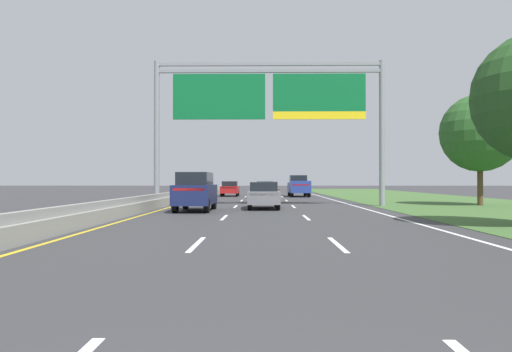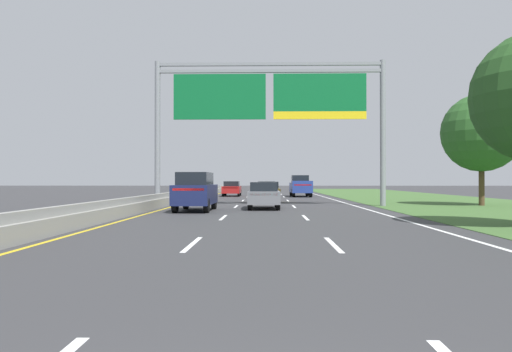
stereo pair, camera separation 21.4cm
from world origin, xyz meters
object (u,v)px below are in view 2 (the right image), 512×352
Objects in this scene: car_silver_centre_lane_sedan at (267,189)px; overhead_sign_gantry at (270,103)px; car_navy_left_lane_suv at (196,191)px; car_gold_centre_lane_sedan at (268,191)px; pickup_truck_blue at (300,186)px; car_grey_centre_lane_sedan at (264,195)px; car_red_left_lane_sedan at (232,188)px; roadside_tree_mid at (481,133)px.

overhead_sign_gantry is at bearing -178.63° from car_silver_centre_lane_sedan.
car_navy_left_lane_suv is 11.81m from car_gold_centre_lane_sedan.
car_gold_centre_lane_sedan is at bearing 163.80° from pickup_truck_blue.
pickup_truck_blue reaches higher than car_silver_centre_lane_sedan.
overhead_sign_gantry is 3.41× the size of car_grey_centre_lane_sedan.
car_red_left_lane_sedan is (-3.70, 3.99, 0.00)m from car_silver_centre_lane_sedan.
car_navy_left_lane_suv is at bearing 159.55° from car_gold_centre_lane_sedan.
car_gold_centre_lane_sedan and car_red_left_lane_sedan have the same top height.
pickup_truck_blue is 0.73× the size of roadside_tree_mid.
car_grey_centre_lane_sedan and car_red_left_lane_sedan have the same top height.
car_grey_centre_lane_sedan is 1.00× the size of car_gold_centre_lane_sedan.
pickup_truck_blue is 1.23× the size of car_silver_centre_lane_sedan.
car_silver_centre_lane_sedan and car_gold_centre_lane_sedan have the same top height.
car_navy_left_lane_suv is (-7.39, -23.26, 0.02)m from pickup_truck_blue.
car_navy_left_lane_suv reaches higher than car_silver_centre_lane_sedan.
roadside_tree_mid reaches higher than pickup_truck_blue.
car_silver_centre_lane_sedan is 20.79m from roadside_tree_mid.
car_grey_centre_lane_sedan is at bearing -166.14° from roadside_tree_mid.
car_gold_centre_lane_sedan is (-0.09, 6.18, -5.92)m from overhead_sign_gantry.
pickup_truck_blue reaches higher than car_gold_centre_lane_sedan.
car_gold_centre_lane_sedan is 13.77m from car_red_left_lane_sedan.
roadside_tree_mid is at bearing -136.69° from car_red_left_lane_sedan.
roadside_tree_mid is (14.13, -14.72, 3.99)m from car_silver_centre_lane_sedan.
pickup_truck_blue is 7.26m from car_red_left_lane_sedan.
car_grey_centre_lane_sedan is at bearing -97.27° from overhead_sign_gantry.
pickup_truck_blue reaches higher than car_grey_centre_lane_sedan.
pickup_truck_blue is 21.47m from car_grey_centre_lane_sedan.
car_silver_centre_lane_sedan is 1.00× the size of car_grey_centre_lane_sedan.
car_navy_left_lane_suv is (-3.73, -2.10, 0.28)m from car_grey_centre_lane_sedan.
overhead_sign_gantry reaches higher than car_grey_centre_lane_sedan.
car_grey_centre_lane_sedan is (-0.36, -2.83, -5.92)m from overhead_sign_gantry.
car_silver_centre_lane_sedan is at bearing -1.20° from car_grey_centre_lane_sedan.
car_silver_centre_lane_sedan is 20.73m from car_navy_left_lane_suv.
car_silver_centre_lane_sedan is 0.94× the size of car_navy_left_lane_suv.
overhead_sign_gantry reaches higher than roadside_tree_mid.
car_silver_centre_lane_sedan is 0.60× the size of roadside_tree_mid.
pickup_truck_blue is at bearing -16.27° from car_gold_centre_lane_sedan.
car_gold_centre_lane_sedan is 0.60× the size of roadside_tree_mid.
overhead_sign_gantry reaches higher than car_red_left_lane_sedan.
car_silver_centre_lane_sedan is 9.25m from car_gold_centre_lane_sedan.
pickup_truck_blue reaches higher than car_navy_left_lane_suv.
car_grey_centre_lane_sedan is 0.60× the size of roadside_tree_mid.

